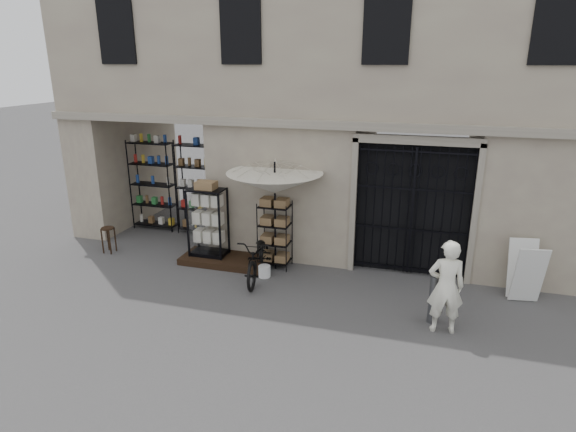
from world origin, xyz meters
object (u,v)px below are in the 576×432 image
(bicycle, at_px, (259,278))
(easel_sign, at_px, (526,272))
(market_umbrella, at_px, (275,177))
(wooden_stool, at_px, (109,239))
(shopkeeper, at_px, (441,330))
(display_cabinet, at_px, (208,226))
(wire_rack, at_px, (275,235))
(white_bucket, at_px, (264,271))
(steel_bollard, at_px, (433,299))

(bicycle, distance_m, easel_sign, 5.40)
(bicycle, bearing_deg, market_umbrella, 63.34)
(wooden_stool, xyz_separation_m, easel_sign, (9.39, 0.17, 0.27))
(market_umbrella, height_order, shopkeeper, market_umbrella)
(display_cabinet, bearing_deg, wire_rack, 17.59)
(easel_sign, bearing_deg, wooden_stool, 171.11)
(market_umbrella, relative_size, shopkeeper, 1.75)
(market_umbrella, height_order, bicycle, market_umbrella)
(display_cabinet, xyz_separation_m, easel_sign, (6.80, -0.06, -0.26))
(wire_rack, relative_size, shopkeeper, 0.91)
(bicycle, height_order, easel_sign, easel_sign)
(display_cabinet, distance_m, white_bucket, 1.78)
(bicycle, xyz_separation_m, shopkeeper, (3.81, -1.13, 0.00))
(market_umbrella, bearing_deg, easel_sign, -0.52)
(white_bucket, distance_m, bicycle, 0.18)
(white_bucket, xyz_separation_m, steel_bollard, (3.54, -0.96, 0.33))
(display_cabinet, bearing_deg, wooden_stool, -161.57)
(white_bucket, distance_m, easel_sign, 5.29)
(wooden_stool, relative_size, steel_bollard, 0.71)
(display_cabinet, relative_size, bicycle, 0.92)
(white_bucket, relative_size, shopkeeper, 0.16)
(wire_rack, xyz_separation_m, steel_bollard, (3.49, -1.57, -0.30))
(market_umbrella, bearing_deg, wooden_stool, -177.06)
(white_bucket, height_order, steel_bollard, steel_bollard)
(bicycle, xyz_separation_m, easel_sign, (5.34, 0.51, 0.61))
(display_cabinet, xyz_separation_m, bicycle, (1.45, -0.57, -0.87))
(display_cabinet, xyz_separation_m, steel_bollard, (5.09, -1.45, -0.41))
(wooden_stool, distance_m, steel_bollard, 7.78)
(bicycle, xyz_separation_m, wooden_stool, (-4.05, 0.34, 0.34))
(steel_bollard, xyz_separation_m, easel_sign, (1.71, 1.39, 0.15))
(market_umbrella, xyz_separation_m, white_bucket, (-0.10, -0.47, -2.01))
(easel_sign, bearing_deg, steel_bollard, -150.74)
(market_umbrella, relative_size, easel_sign, 2.53)
(display_cabinet, xyz_separation_m, white_bucket, (1.55, -0.49, -0.74))
(wire_rack, relative_size, easel_sign, 1.31)
(market_umbrella, relative_size, steel_bollard, 3.27)
(easel_sign, bearing_deg, display_cabinet, 169.56)
(wooden_stool, relative_size, easel_sign, 0.55)
(wooden_stool, bearing_deg, easel_sign, 1.04)
(display_cabinet, distance_m, steel_bollard, 5.31)
(wire_rack, distance_m, shopkeeper, 4.16)
(display_cabinet, height_order, wooden_stool, display_cabinet)
(easel_sign, bearing_deg, wire_rack, 168.10)
(white_bucket, relative_size, bicycle, 0.14)
(white_bucket, distance_m, steel_bollard, 3.69)
(white_bucket, bearing_deg, wooden_stool, 176.47)
(white_bucket, height_order, shopkeeper, white_bucket)
(display_cabinet, bearing_deg, shopkeeper, -4.62)
(bicycle, height_order, wooden_stool, bicycle)
(market_umbrella, distance_m, bicycle, 2.22)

